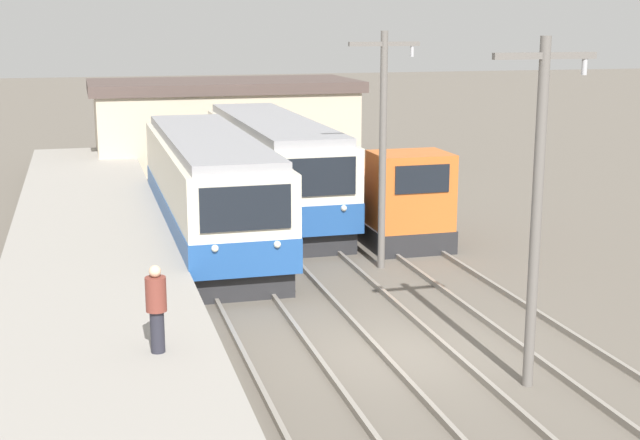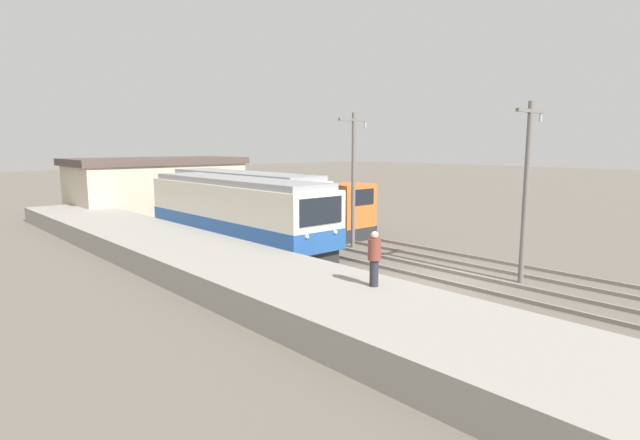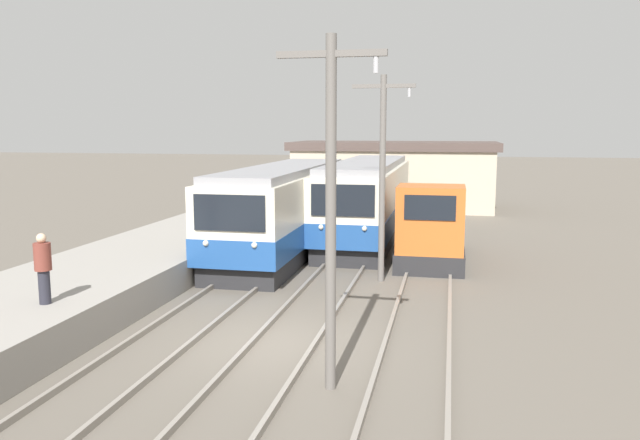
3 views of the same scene
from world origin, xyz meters
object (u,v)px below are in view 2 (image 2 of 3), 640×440
at_px(commuter_train_center, 243,204).
at_px(catenary_mast_near, 526,185).
at_px(person_on_platform, 374,257).
at_px(shunting_locomotive, 328,214).
at_px(catenary_mast_mid, 354,175).
at_px(commuter_train_left, 236,215).

relative_size(commuter_train_center, catenary_mast_near, 1.92).
bearing_deg(person_on_platform, catenary_mast_near, -9.26).
xyz_separation_m(commuter_train_center, catenary_mast_near, (1.51, -16.26, 1.98)).
relative_size(shunting_locomotive, person_on_platform, 3.61).
bearing_deg(commuter_train_center, shunting_locomotive, -54.30).
height_order(shunting_locomotive, catenary_mast_near, catenary_mast_near).
bearing_deg(person_on_platform, shunting_locomotive, 52.54).
xyz_separation_m(catenary_mast_near, person_on_platform, (-6.90, 1.13, -1.78)).
height_order(commuter_train_center, catenary_mast_near, catenary_mast_near).
xyz_separation_m(commuter_train_center, shunting_locomotive, (3.00, -4.17, -0.43)).
bearing_deg(shunting_locomotive, person_on_platform, -127.46).
distance_m(catenary_mast_near, catenary_mast_mid, 8.69).
height_order(shunting_locomotive, catenary_mast_mid, catenary_mast_mid).
distance_m(shunting_locomotive, catenary_mast_mid, 4.42).
xyz_separation_m(commuter_train_center, person_on_platform, (-5.39, -15.13, 0.20)).
xyz_separation_m(commuter_train_left, catenary_mast_near, (4.31, -12.61, 2.00)).
height_order(shunting_locomotive, person_on_platform, shunting_locomotive).
bearing_deg(commuter_train_center, commuter_train_left, -127.50).
bearing_deg(shunting_locomotive, commuter_train_center, 125.70).
relative_size(catenary_mast_near, catenary_mast_mid, 1.00).
xyz_separation_m(commuter_train_left, commuter_train_center, (2.80, 3.65, 0.02)).
bearing_deg(catenary_mast_near, commuter_train_center, 95.30).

